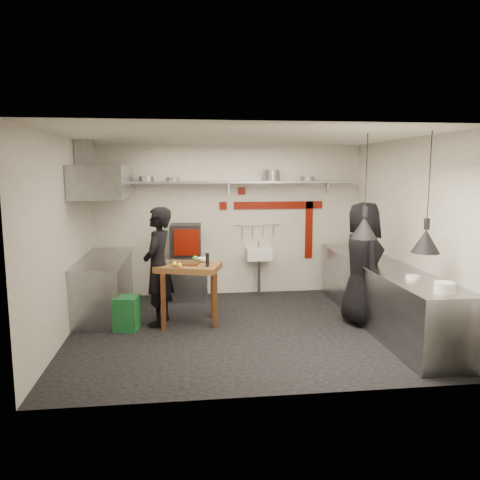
{
  "coord_description": "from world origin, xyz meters",
  "views": [
    {
      "loc": [
        -0.84,
        -6.61,
        2.33
      ],
      "look_at": [
        -0.0,
        0.3,
        1.29
      ],
      "focal_mm": 35.0,
      "sensor_mm": 36.0,
      "label": 1
    }
  ],
  "objects": [
    {
      "name": "pan_far_left",
      "position": [
        -1.48,
        1.92,
        2.19
      ],
      "size": [
        0.3,
        0.3,
        0.09
      ],
      "primitive_type": "cylinder",
      "rotation": [
        0.0,
        0.0,
        0.27
      ],
      "color": "gray",
      "rests_on": "back_shelf"
    },
    {
      "name": "wall_left",
      "position": [
        -2.5,
        0.0,
        1.4
      ],
      "size": [
        0.04,
        4.2,
        2.8
      ],
      "primitive_type": "cube",
      "color": "silver",
      "rests_on": "floor"
    },
    {
      "name": "oven_stand",
      "position": [
        -0.77,
        1.81,
        0.4
      ],
      "size": [
        0.75,
        0.69,
        0.8
      ],
      "primitive_type": "cube",
      "rotation": [
        0.0,
        0.0,
        -0.07
      ],
      "color": "gray",
      "rests_on": "floor"
    },
    {
      "name": "back_shelf",
      "position": [
        0.0,
        1.92,
        2.12
      ],
      "size": [
        4.6,
        0.34,
        0.04
      ],
      "primitive_type": "cube",
      "color": "gray",
      "rests_on": "wall_back"
    },
    {
      "name": "lemon_b",
      "position": [
        -0.91,
        0.17,
        0.96
      ],
      "size": [
        0.09,
        0.09,
        0.07
      ],
      "primitive_type": "sphere",
      "rotation": [
        0.0,
        0.0,
        -0.28
      ],
      "color": "yellow",
      "rests_on": "prep_table"
    },
    {
      "name": "bowl",
      "position": [
        -0.54,
        0.57,
        0.95
      ],
      "size": [
        0.22,
        0.22,
        0.06
      ],
      "primitive_type": "imported",
      "rotation": [
        0.0,
        0.0,
        -0.08
      ],
      "color": "white",
      "rests_on": "prep_table"
    },
    {
      "name": "pepper_mill",
      "position": [
        -0.5,
        0.19,
        1.02
      ],
      "size": [
        0.06,
        0.06,
        0.2
      ],
      "primitive_type": "cylinder",
      "rotation": [
        0.0,
        0.0,
        0.15
      ],
      "color": "black",
      "rests_on": "prep_table"
    },
    {
      "name": "small_bowl_right",
      "position": [
        2.1,
        -1.0,
        0.96
      ],
      "size": [
        0.23,
        0.23,
        0.05
      ],
      "primitive_type": "cylinder",
      "rotation": [
        0.0,
        0.0,
        0.34
      ],
      "color": "white",
      "rests_on": "counter_right_top"
    },
    {
      "name": "ceiling",
      "position": [
        0.0,
        0.0,
        2.8
      ],
      "size": [
        5.0,
        5.0,
        0.0
      ],
      "primitive_type": "plane",
      "color": "silver",
      "rests_on": "floor"
    },
    {
      "name": "oven_door",
      "position": [
        -0.79,
        1.48,
        1.09
      ],
      "size": [
        0.44,
        0.06,
        0.46
      ],
      "primitive_type": "cube",
      "rotation": [
        0.0,
        0.0,
        -0.07
      ],
      "color": "#690E04",
      "rests_on": "combi_oven"
    },
    {
      "name": "green_bin",
      "position": [
        -1.69,
        0.19,
        0.25
      ],
      "size": [
        0.39,
        0.39,
        0.5
      ],
      "primitive_type": "cube",
      "rotation": [
        0.0,
        0.0,
        -0.19
      ],
      "color": "#175828",
      "rests_on": "floor"
    },
    {
      "name": "counter_right",
      "position": [
        2.15,
        0.0,
        0.45
      ],
      "size": [
        0.7,
        3.8,
        0.9
      ],
      "primitive_type": "cube",
      "color": "gray",
      "rests_on": "floor"
    },
    {
      "name": "extractor_hood",
      "position": [
        -2.1,
        1.05,
        2.15
      ],
      "size": [
        0.78,
        1.6,
        0.5
      ],
      "primitive_type": "cube",
      "color": "gray",
      "rests_on": "ceiling"
    },
    {
      "name": "cutting_board",
      "position": [
        -0.8,
        0.38,
        0.93
      ],
      "size": [
        0.39,
        0.31,
        0.02
      ],
      "primitive_type": "cube",
      "rotation": [
        0.0,
        0.0,
        -0.21
      ],
      "color": "#4D2A13",
      "rests_on": "prep_table"
    },
    {
      "name": "wall_right",
      "position": [
        2.5,
        0.0,
        1.4
      ],
      "size": [
        0.04,
        4.2,
        2.8
      ],
      "primitive_type": "cube",
      "color": "silver",
      "rests_on": "floor"
    },
    {
      "name": "pan_mid_left",
      "position": [
        -1.02,
        1.92,
        2.18
      ],
      "size": [
        0.25,
        0.25,
        0.07
      ],
      "primitive_type": "cylinder",
      "rotation": [
        0.0,
        0.0,
        0.05
      ],
      "color": "gray",
      "rests_on": "back_shelf"
    },
    {
      "name": "lemon_a",
      "position": [
        -0.99,
        0.23,
        0.96
      ],
      "size": [
        0.1,
        0.1,
        0.08
      ],
      "primitive_type": "sphere",
      "rotation": [
        0.0,
        0.0,
        -0.31
      ],
      "color": "yellow",
      "rests_on": "prep_table"
    },
    {
      "name": "shelf_bracket_right",
      "position": [
        1.9,
        2.07,
        2.02
      ],
      "size": [
        0.04,
        0.06,
        0.24
      ],
      "primitive_type": "cube",
      "color": "gray",
      "rests_on": "wall_back"
    },
    {
      "name": "utensil_rail",
      "position": [
        0.55,
        2.06,
        1.32
      ],
      "size": [
        0.9,
        0.02,
        0.02
      ],
      "primitive_type": "cylinder",
      "rotation": [
        0.0,
        1.57,
        0.0
      ],
      "color": "gray",
      "rests_on": "wall_back"
    },
    {
      "name": "veg_ball",
      "position": [
        -0.67,
        0.58,
        0.97
      ],
      "size": [
        0.11,
        0.11,
        0.09
      ],
      "primitive_type": "sphere",
      "rotation": [
        0.0,
        0.0,
        0.25
      ],
      "color": "#569445",
      "rests_on": "prep_table"
    },
    {
      "name": "pan_right",
      "position": [
        1.46,
        1.92,
        2.18
      ],
      "size": [
        0.32,
        0.32,
        0.08
      ],
      "primitive_type": "cylinder",
      "rotation": [
        0.0,
        0.0,
        0.39
      ],
      "color": "gray",
      "rests_on": "back_shelf"
    },
    {
      "name": "heat_lamp_near",
      "position": [
        1.52,
        -0.73,
        2.12
      ],
      "size": [
        0.36,
        0.36,
        1.36
      ],
      "primitive_type": null,
      "rotation": [
        0.0,
        0.0,
        0.03
      ],
      "color": "black",
      "rests_on": "ceiling"
    },
    {
      "name": "plate_stack",
      "position": [
        2.12,
        -1.7,
        1.0
      ],
      "size": [
        0.29,
        0.29,
        0.13
      ],
      "primitive_type": "cylinder",
      "rotation": [
        0.0,
        0.0,
        0.36
      ],
      "color": "white",
      "rests_on": "counter_right_top"
    },
    {
      "name": "chef_left",
      "position": [
        -1.23,
        0.4,
        0.9
      ],
      "size": [
        0.59,
        0.75,
        1.8
      ],
      "primitive_type": "imported",
      "rotation": [
        0.0,
        0.0,
        -1.84
      ],
      "color": "black",
      "rests_on": "floor"
    },
    {
      "name": "stock_pot",
      "position": [
        0.79,
        1.92,
        2.24
      ],
      "size": [
        0.35,
        0.35,
        0.2
      ],
      "primitive_type": "cylinder",
      "rotation": [
        0.0,
        0.0,
        -0.22
      ],
      "color": "gray",
      "rests_on": "back_shelf"
    },
    {
      "name": "combi_oven",
      "position": [
        -0.81,
        1.75,
        1.09
      ],
      "size": [
        0.57,
        0.53,
        0.58
      ],
      "primitive_type": "cube",
      "rotation": [
        0.0,
        0.0,
        -0.07
      ],
      "color": "black",
      "rests_on": "oven_stand"
    },
    {
      "name": "chef_right",
      "position": [
        1.85,
        0.09,
        0.93
      ],
      "size": [
        0.63,
        0.94,
        1.86
      ],
      "primitive_type": "imported",
      "rotation": [
        0.0,
        0.0,
        1.62
      ],
      "color": "black",
      "rests_on": "floor"
    },
    {
      "name": "heat_lamp_far",
      "position": [
        2.12,
        -1.24,
        2.06
      ],
      "size": [
        0.44,
        0.44,
        1.48
      ],
      "primitive_type": null,
      "rotation": [
        0.0,
        0.0,
        -0.33
      ],
      "color": "black",
      "rests_on": "ceiling"
    },
    {
      "name": "sink_drain",
      "position": [
        0.55,
        1.88,
        0.34
      ],
      "size": [
        0.06,
        0.06,
        0.66
      ],
      "primitive_type": "cylinder",
      "color": "gray",
      "rests_on": "floor"
    },
    {
      "name": "counter_right_top",
      "position": [
        2.15,
        0.0,
        0.92
      ],
      "size": [
        0.76,
        3.9,
        0.03
      ],
      "primitive_type": "cube",
      "color": "gray",
      "rests_on": "counter_right"
    },
    {
      "name": "counter_left_top",
      "position": [
        -2.15,
        1.05,
        0.92
      ],
      "size": [
        0.76,
        2.0,
        0.03
      ],
      "primitive_type": "cube",
      "color": "gray",
      "rests_on": "counter_left"
    },
    {
      "name": "counter_left",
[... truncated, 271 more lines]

